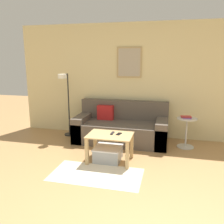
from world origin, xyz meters
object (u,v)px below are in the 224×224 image
object	(u,v)px
storage_bin	(108,154)
remote_control	(112,133)
coffee_table	(110,141)
book_stack	(187,117)
cell_phone	(119,134)
couch	(121,128)
side_table	(186,130)
floor_lamp	(65,96)

from	to	relation	value
storage_bin	remote_control	distance (m)	0.38
coffee_table	storage_bin	world-z (taller)	coffee_table
book_stack	cell_phone	xyz separation A→B (m)	(-1.18, -0.98, -0.14)
book_stack	remote_control	size ratio (longest dim) A/B	1.44
couch	storage_bin	bearing A→B (deg)	-91.07
book_stack	storage_bin	bearing A→B (deg)	-143.31
side_table	floor_lamp	bearing A→B (deg)	179.32
side_table	book_stack	world-z (taller)	book_stack
coffee_table	cell_phone	xyz separation A→B (m)	(0.14, 0.06, 0.12)
storage_bin	book_stack	distance (m)	1.78
floor_lamp	cell_phone	world-z (taller)	floor_lamp
remote_control	couch	bearing A→B (deg)	94.68
coffee_table	book_stack	size ratio (longest dim) A/B	3.58
storage_bin	side_table	distance (m)	1.72
side_table	cell_phone	bearing A→B (deg)	-140.92
couch	floor_lamp	xyz separation A→B (m)	(-1.27, -0.03, 0.66)
couch	cell_phone	distance (m)	1.06
book_stack	floor_lamp	bearing A→B (deg)	179.63
side_table	book_stack	size ratio (longest dim) A/B	2.83
coffee_table	storage_bin	size ratio (longest dim) A/B	1.63
storage_bin	cell_phone	bearing A→B (deg)	10.79
storage_bin	cell_phone	xyz separation A→B (m)	(0.19, 0.04, 0.37)
coffee_table	cell_phone	bearing A→B (deg)	23.04
cell_phone	remote_control	bearing A→B (deg)	-169.02
storage_bin	remote_control	world-z (taller)	remote_control
book_stack	side_table	bearing A→B (deg)	-44.72
side_table	cell_phone	distance (m)	1.54
remote_control	storage_bin	bearing A→B (deg)	-151.45
coffee_table	book_stack	world-z (taller)	book_stack
storage_bin	cell_phone	distance (m)	0.42
couch	side_table	distance (m)	1.36
storage_bin	cell_phone	size ratio (longest dim) A/B	3.39
remote_control	cell_phone	size ratio (longest dim) A/B	1.07
floor_lamp	remote_control	bearing A→B (deg)	-37.00
storage_bin	remote_control	size ratio (longest dim) A/B	3.16
storage_bin	floor_lamp	xyz separation A→B (m)	(-1.25, 1.03, 0.83)
couch	remote_control	xyz separation A→B (m)	(0.05, -1.03, 0.21)
floor_lamp	remote_control	distance (m)	1.72
couch	remote_control	distance (m)	1.05
floor_lamp	side_table	xyz separation A→B (m)	(2.63, -0.03, -0.58)
side_table	cell_phone	world-z (taller)	side_table
floor_lamp	book_stack	size ratio (longest dim) A/B	6.72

